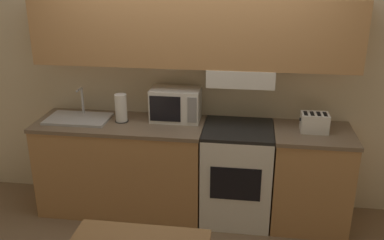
{
  "coord_description": "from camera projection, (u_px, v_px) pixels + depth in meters",
  "views": [
    {
      "loc": [
        0.53,
        -3.99,
        2.37
      ],
      "look_at": [
        0.05,
        -0.56,
        1.08
      ],
      "focal_mm": 40.0,
      "sensor_mm": 36.0,
      "label": 1
    }
  ],
  "objects": [
    {
      "name": "sink_basin",
      "position": [
        78.0,
        118.0,
        4.12
      ],
      "size": [
        0.59,
        0.37,
        0.29
      ],
      "color": "#B7BABF",
      "rests_on": "lower_counter_main"
    },
    {
      "name": "microwave",
      "position": [
        176.0,
        105.0,
        4.07
      ],
      "size": [
        0.47,
        0.29,
        0.31
      ],
      "color": "white",
      "rests_on": "lower_counter_main"
    },
    {
      "name": "wall_back",
      "position": [
        195.0,
        60.0,
        4.02
      ],
      "size": [
        5.35,
        0.38,
        2.55
      ],
      "color": "beige",
      "rests_on": "ground_plane"
    },
    {
      "name": "paper_towel_roll",
      "position": [
        121.0,
        108.0,
        4.04
      ],
      "size": [
        0.13,
        0.13,
        0.27
      ],
      "color": "black",
      "rests_on": "lower_counter_main"
    },
    {
      "name": "stove_range",
      "position": [
        237.0,
        173.0,
        4.09
      ],
      "size": [
        0.64,
        0.63,
        0.93
      ],
      "color": "white",
      "rests_on": "ground_plane"
    },
    {
      "name": "ground_plane",
      "position": [
        195.0,
        196.0,
        4.6
      ],
      "size": [
        16.0,
        16.0,
        0.0
      ],
      "primitive_type": "plane",
      "color": "#7F664C"
    },
    {
      "name": "lower_counter_right_stub",
      "position": [
        310.0,
        178.0,
        4.0
      ],
      "size": [
        0.71,
        0.64,
        0.93
      ],
      "color": "tan",
      "rests_on": "ground_plane"
    },
    {
      "name": "toaster",
      "position": [
        314.0,
        122.0,
        3.82
      ],
      "size": [
        0.25,
        0.18,
        0.17
      ],
      "color": "white",
      "rests_on": "lower_counter_right_stub"
    },
    {
      "name": "lower_counter_main",
      "position": [
        122.0,
        166.0,
        4.24
      ],
      "size": [
        1.61,
        0.64,
        0.93
      ],
      "color": "tan",
      "rests_on": "ground_plane"
    }
  ]
}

